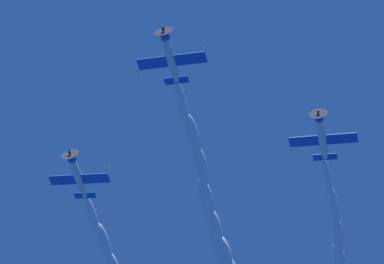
% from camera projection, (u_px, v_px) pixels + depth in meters
% --- Properties ---
extents(airplane_lead, '(6.95, 7.61, 2.60)m').
position_uv_depth(airplane_lead, '(170.00, 57.00, 79.74)').
color(airplane_lead, silver).
extents(airplane_left_wingman, '(6.95, 7.59, 2.63)m').
position_uv_depth(airplane_left_wingman, '(322.00, 136.00, 84.51)').
color(airplane_left_wingman, silver).
extents(airplane_right_wingman, '(6.96, 7.55, 2.58)m').
position_uv_depth(airplane_right_wingman, '(78.00, 176.00, 87.82)').
color(airplane_right_wingman, silver).
extents(smoke_trail_lead, '(40.67, 12.53, 4.73)m').
position_uv_depth(smoke_trail_lead, '(224.00, 261.00, 95.04)').
color(smoke_trail_lead, white).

